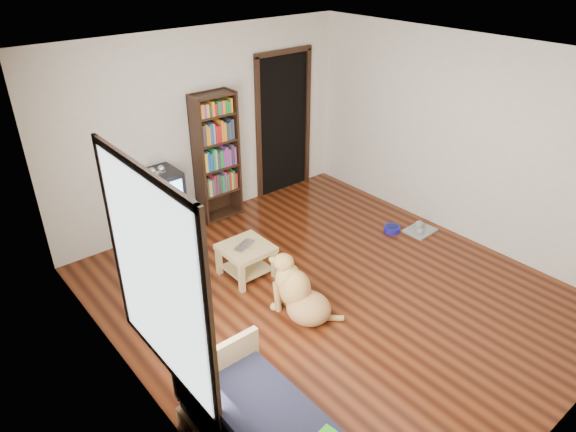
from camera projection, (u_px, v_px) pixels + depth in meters
ground at (330, 293)px, 5.84m from camera, size 5.00×5.00×0.00m
ceiling at (342, 59)px, 4.59m from camera, size 5.00×5.00×0.00m
wall_back at (205, 128)px, 6.90m from camera, size 4.50×0.00×4.50m
wall_left at (126, 271)px, 3.95m from camera, size 0.00×5.00×5.00m
wall_right at (463, 140)px, 6.48m from camera, size 0.00×5.00×5.00m
laptop at (247, 246)px, 5.93m from camera, size 0.34×0.28×0.02m
dog_bowl at (392, 229)px, 7.02m from camera, size 0.22×0.22×0.08m
grey_rag at (420, 231)px, 7.04m from camera, size 0.41×0.33×0.03m
window at (155, 279)px, 3.52m from camera, size 0.03×1.46×1.70m
doorway at (283, 121)px, 7.73m from camera, size 1.03×0.05×2.19m
tv_stand at (162, 222)px, 6.72m from camera, size 0.90×0.45×0.50m
crt_tv at (157, 189)px, 6.50m from camera, size 0.55×0.52×0.58m
bookshelf at (216, 151)px, 6.96m from camera, size 0.60×0.30×1.80m
coffee_table at (246, 255)px, 6.02m from camera, size 0.55×0.55×0.40m
dog at (299, 294)px, 5.38m from camera, size 0.57×0.80×0.72m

